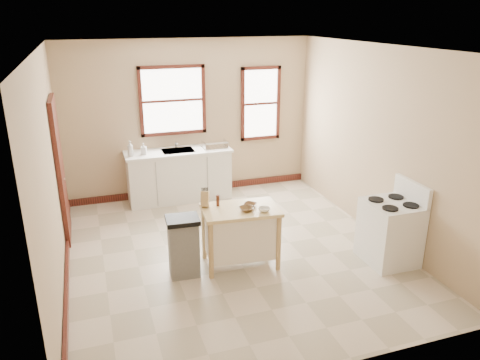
% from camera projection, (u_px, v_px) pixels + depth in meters
% --- Properties ---
extents(floor, '(5.00, 5.00, 0.00)m').
position_uv_depth(floor, '(233.00, 251.00, 6.65)').
color(floor, beige).
rests_on(floor, ground).
extents(ceiling, '(5.00, 5.00, 0.00)m').
position_uv_depth(ceiling, '(231.00, 48.00, 5.70)').
color(ceiling, white).
rests_on(ceiling, ground).
extents(wall_back, '(4.50, 0.04, 2.80)m').
position_uv_depth(wall_back, '(190.00, 119.00, 8.41)').
color(wall_back, tan).
rests_on(wall_back, ground).
extents(wall_left, '(0.04, 5.00, 2.80)m').
position_uv_depth(wall_left, '(50.00, 175.00, 5.50)').
color(wall_left, tan).
rests_on(wall_left, ground).
extents(wall_right, '(0.04, 5.00, 2.80)m').
position_uv_depth(wall_right, '(378.00, 143.00, 6.85)').
color(wall_right, tan).
rests_on(wall_right, ground).
extents(window_main, '(1.17, 0.06, 1.22)m').
position_uv_depth(window_main, '(173.00, 101.00, 8.18)').
color(window_main, '#33120E').
rests_on(window_main, wall_back).
extents(window_side, '(0.77, 0.06, 1.37)m').
position_uv_depth(window_side, '(260.00, 104.00, 8.73)').
color(window_side, '#33120E').
rests_on(window_side, wall_back).
extents(door_left, '(0.06, 0.90, 2.10)m').
position_uv_depth(door_left, '(60.00, 170.00, 6.79)').
color(door_left, '#33120E').
rests_on(door_left, ground).
extents(baseboard_back, '(4.50, 0.04, 0.12)m').
position_uv_depth(baseboard_back, '(193.00, 189.00, 8.83)').
color(baseboard_back, '#33120E').
rests_on(baseboard_back, ground).
extents(baseboard_left, '(0.04, 5.00, 0.12)m').
position_uv_depth(baseboard_left, '(67.00, 274.00, 5.96)').
color(baseboard_left, '#33120E').
rests_on(baseboard_left, ground).
extents(sink_counter, '(1.86, 0.62, 0.92)m').
position_uv_depth(sink_counter, '(179.00, 175.00, 8.37)').
color(sink_counter, silver).
rests_on(sink_counter, ground).
extents(faucet, '(0.03, 0.03, 0.22)m').
position_uv_depth(faucet, '(176.00, 142.00, 8.33)').
color(faucet, silver).
rests_on(faucet, sink_counter).
extents(soap_bottle_a, '(0.13, 0.13, 0.26)m').
position_uv_depth(soap_bottle_a, '(130.00, 149.00, 7.84)').
color(soap_bottle_a, '#B2B2B2').
rests_on(soap_bottle_a, sink_counter).
extents(soap_bottle_b, '(0.11, 0.11, 0.19)m').
position_uv_depth(soap_bottle_b, '(144.00, 149.00, 7.96)').
color(soap_bottle_b, '#B2B2B2').
rests_on(soap_bottle_b, sink_counter).
extents(dish_rack, '(0.49, 0.41, 0.11)m').
position_uv_depth(dish_rack, '(215.00, 145.00, 8.35)').
color(dish_rack, silver).
rests_on(dish_rack, sink_counter).
extents(kitchen_island, '(1.04, 0.72, 0.81)m').
position_uv_depth(kitchen_island, '(241.00, 236.00, 6.20)').
color(kitchen_island, '#D3B67C').
rests_on(kitchen_island, ground).
extents(knife_block, '(0.13, 0.13, 0.20)m').
position_uv_depth(knife_block, '(205.00, 199.00, 6.08)').
color(knife_block, tan).
rests_on(knife_block, kitchen_island).
extents(pepper_grinder, '(0.06, 0.06, 0.15)m').
position_uv_depth(pepper_grinder, '(218.00, 200.00, 6.12)').
color(pepper_grinder, '#472113').
rests_on(pepper_grinder, kitchen_island).
extents(bowl_a, '(0.21, 0.21, 0.05)m').
position_uv_depth(bowl_a, '(247.00, 209.00, 5.99)').
color(bowl_a, brown).
rests_on(bowl_a, kitchen_island).
extents(bowl_b, '(0.22, 0.22, 0.04)m').
position_uv_depth(bowl_b, '(250.00, 205.00, 6.13)').
color(bowl_b, brown).
rests_on(bowl_b, kitchen_island).
extents(bowl_c, '(0.18, 0.18, 0.05)m').
position_uv_depth(bowl_c, '(264.00, 210.00, 5.96)').
color(bowl_c, white).
rests_on(bowl_c, kitchen_island).
extents(trash_bin, '(0.43, 0.37, 0.80)m').
position_uv_depth(trash_bin, '(184.00, 246.00, 5.95)').
color(trash_bin, slate).
rests_on(trash_bin, ground).
extents(gas_stove, '(0.69, 0.69, 1.12)m').
position_uv_depth(gas_stove, '(391.00, 223.00, 6.23)').
color(gas_stove, white).
rests_on(gas_stove, ground).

